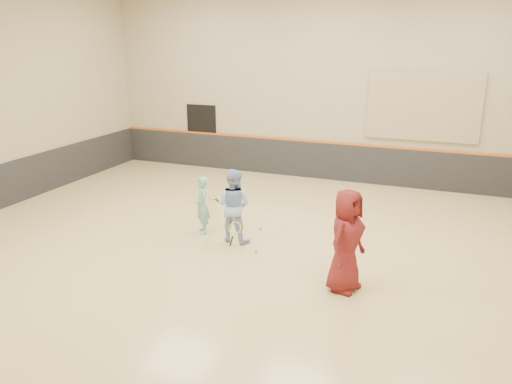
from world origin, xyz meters
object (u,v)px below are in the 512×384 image
at_px(girl, 202,205).
at_px(instructor, 234,205).
at_px(spare_racket, 213,197).
at_px(young_man, 346,241).

distance_m(girl, instructor, 0.90).
xyz_separation_m(girl, spare_racket, (-0.93, 2.44, -0.65)).
bearing_deg(girl, young_man, 28.88).
bearing_deg(spare_racket, instructor, -55.29).
height_order(instructor, spare_racket, instructor).
height_order(girl, spare_racket, girl).
relative_size(instructor, young_man, 0.88).
relative_size(instructor, spare_racket, 2.55).
xyz_separation_m(young_man, spare_racket, (-4.62, 3.96, -0.92)).
bearing_deg(spare_racket, young_man, -40.66).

